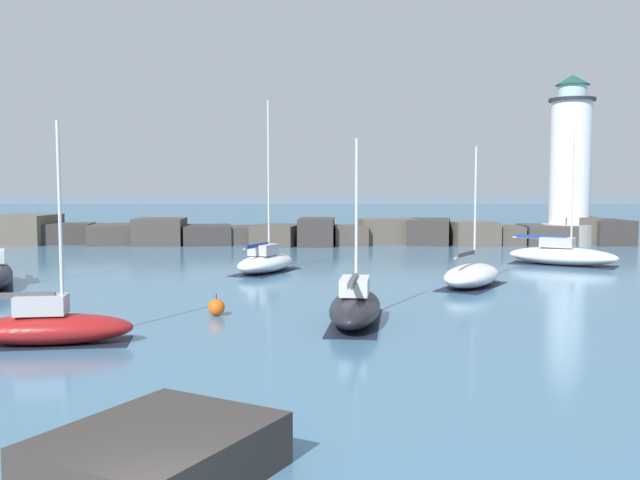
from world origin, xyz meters
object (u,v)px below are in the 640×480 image
(sailboat_moored_6, at_px, (472,275))
(sailboat_moored_7, at_px, (49,326))
(sailboat_moored_5, at_px, (266,262))
(mooring_buoy_orange_near, at_px, (216,307))
(lighthouse, at_px, (570,171))
(sailboat_moored_3, at_px, (355,306))
(sailboat_moored_0, at_px, (562,255))

(sailboat_moored_6, xyz_separation_m, sailboat_moored_7, (-16.94, -13.61, 0.01))
(sailboat_moored_5, height_order, mooring_buoy_orange_near, sailboat_moored_5)
(lighthouse, xyz_separation_m, sailboat_moored_3, (-20.18, -36.00, -5.82))
(sailboat_moored_6, bearing_deg, sailboat_moored_5, 152.58)
(lighthouse, distance_m, sailboat_moored_0, 18.13)
(sailboat_moored_3, bearing_deg, sailboat_moored_5, 107.46)
(sailboat_moored_0, height_order, mooring_buoy_orange_near, sailboat_moored_0)
(sailboat_moored_5, xyz_separation_m, mooring_buoy_orange_near, (-0.72, -14.25, -0.31))
(sailboat_moored_0, xyz_separation_m, sailboat_moored_3, (-14.41, -19.83, -0.00))
(sailboat_moored_3, bearing_deg, mooring_buoy_orange_near, 165.29)
(sailboat_moored_6, height_order, sailboat_moored_7, sailboat_moored_7)
(sailboat_moored_5, bearing_deg, lighthouse, 38.89)
(lighthouse, height_order, sailboat_moored_3, lighthouse)
(sailboat_moored_6, xyz_separation_m, mooring_buoy_orange_near, (-12.12, -8.33, -0.26))
(sailboat_moored_0, relative_size, sailboat_moored_7, 1.18)
(sailboat_moored_6, bearing_deg, mooring_buoy_orange_near, -145.50)
(sailboat_moored_5, bearing_deg, sailboat_moored_6, -27.42)
(sailboat_moored_5, height_order, sailboat_moored_6, sailboat_moored_5)
(lighthouse, bearing_deg, sailboat_moored_6, -117.67)
(sailboat_moored_5, distance_m, mooring_buoy_orange_near, 14.27)
(lighthouse, height_order, sailboat_moored_7, lighthouse)
(sailboat_moored_7, bearing_deg, sailboat_moored_3, 19.87)
(sailboat_moored_3, relative_size, sailboat_moored_6, 0.98)
(lighthouse, distance_m, sailboat_moored_7, 50.59)
(lighthouse, bearing_deg, sailboat_moored_3, -119.27)
(sailboat_moored_7, height_order, mooring_buoy_orange_near, sailboat_moored_7)
(sailboat_moored_5, relative_size, mooring_buoy_orange_near, 11.67)
(lighthouse, relative_size, mooring_buoy_orange_near, 16.60)
(mooring_buoy_orange_near, bearing_deg, sailboat_moored_3, -14.71)
(sailboat_moored_0, xyz_separation_m, sailboat_moored_5, (-19.36, -4.10, -0.02))
(lighthouse, height_order, sailboat_moored_0, lighthouse)
(sailboat_moored_3, xyz_separation_m, sailboat_moored_7, (-10.49, -3.79, -0.06))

